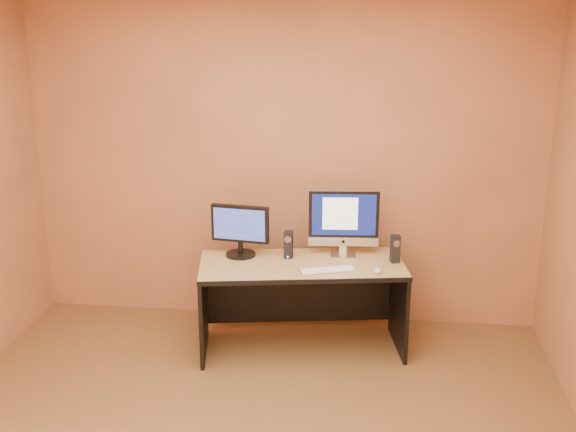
{
  "coord_description": "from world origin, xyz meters",
  "views": [
    {
      "loc": [
        0.65,
        -3.44,
        2.53
      ],
      "look_at": [
        0.11,
        1.31,
        1.07
      ],
      "focal_mm": 45.0,
      "sensor_mm": 36.0,
      "label": 1
    }
  ],
  "objects": [
    {
      "name": "second_monitor",
      "position": [
        -0.27,
        1.52,
        0.87
      ],
      "size": [
        0.47,
        0.28,
        0.39
      ],
      "primitive_type": null,
      "rotation": [
        0.0,
        0.0,
        -0.13
      ],
      "color": "black",
      "rests_on": "desk"
    },
    {
      "name": "keyboard",
      "position": [
        0.39,
        1.28,
        0.69
      ],
      "size": [
        0.41,
        0.23,
        0.02
      ],
      "primitive_type": "cube",
      "rotation": [
        0.0,
        0.0,
        0.33
      ],
      "color": "silver",
      "rests_on": "desk"
    },
    {
      "name": "cable_b",
      "position": [
        0.44,
        1.67,
        0.68
      ],
      "size": [
        0.06,
        0.16,
        0.01
      ],
      "primitive_type": "cylinder",
      "rotation": [
        1.57,
        0.0,
        -0.3
      ],
      "color": "black",
      "rests_on": "desk"
    },
    {
      "name": "walls",
      "position": [
        0.0,
        0.0,
        1.3
      ],
      "size": [
        4.0,
        4.0,
        2.6
      ],
      "primitive_type": null,
      "color": "#AB6C45",
      "rests_on": "ground"
    },
    {
      "name": "mouse",
      "position": [
        0.74,
        1.29,
        0.7
      ],
      "size": [
        0.06,
        0.1,
        0.03
      ],
      "primitive_type": "ellipsoid",
      "rotation": [
        0.0,
        0.0,
        0.05
      ],
      "color": "silver",
      "rests_on": "desk"
    },
    {
      "name": "desk",
      "position": [
        0.2,
        1.41,
        0.34
      ],
      "size": [
        1.56,
        0.88,
        0.68
      ],
      "primitive_type": null,
      "rotation": [
        0.0,
        0.0,
        0.17
      ],
      "color": "tan",
      "rests_on": "ground"
    },
    {
      "name": "imac",
      "position": [
        0.49,
        1.62,
        0.93
      ],
      "size": [
        0.54,
        0.23,
        0.51
      ],
      "primitive_type": null,
      "rotation": [
        0.0,
        0.0,
        0.08
      ],
      "color": "#B5B5B9",
      "rests_on": "desk"
    },
    {
      "name": "cable_a",
      "position": [
        0.48,
        1.65,
        0.68
      ],
      "size": [
        0.09,
        0.19,
        0.01
      ],
      "primitive_type": "cylinder",
      "rotation": [
        1.57,
        0.0,
        0.44
      ],
      "color": "black",
      "rests_on": "desk"
    },
    {
      "name": "speaker_right",
      "position": [
        0.86,
        1.52,
        0.78
      ],
      "size": [
        0.08,
        0.08,
        0.2
      ],
      "primitive_type": null,
      "rotation": [
        0.0,
        0.0,
        0.23
      ],
      "color": "black",
      "rests_on": "desk"
    },
    {
      "name": "speaker_left",
      "position": [
        0.09,
        1.52,
        0.78
      ],
      "size": [
        0.06,
        0.07,
        0.2
      ],
      "primitive_type": null,
      "rotation": [
        0.0,
        0.0,
        -0.02
      ],
      "color": "black",
      "rests_on": "desk"
    }
  ]
}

